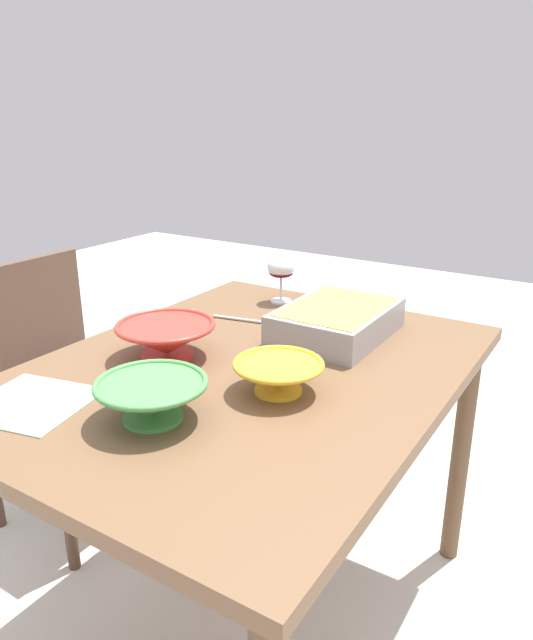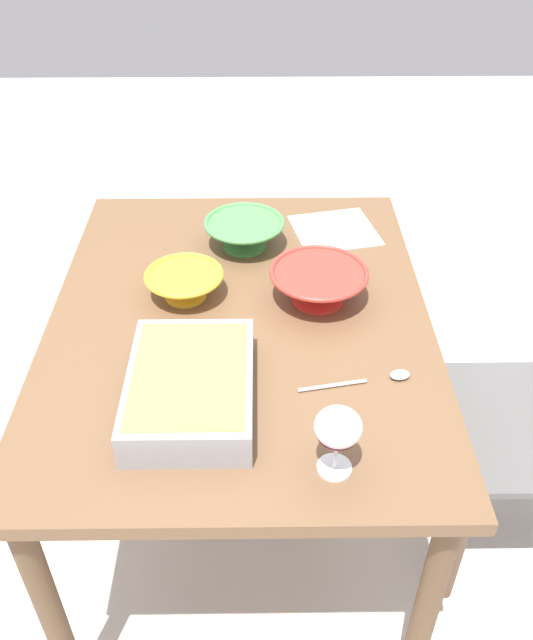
{
  "view_description": "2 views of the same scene",
  "coord_description": "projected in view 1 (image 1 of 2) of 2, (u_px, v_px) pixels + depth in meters",
  "views": [
    {
      "loc": [
        1.05,
        0.72,
        1.31
      ],
      "look_at": [
        -0.18,
        -0.06,
        0.8
      ],
      "focal_mm": 33.19,
      "sensor_mm": 36.0,
      "label": 1
    },
    {
      "loc": [
        -1.27,
        -0.05,
        1.73
      ],
      "look_at": [
        -0.07,
        -0.06,
        0.79
      ],
      "focal_mm": 37.64,
      "sensor_mm": 36.0,
      "label": 2
    }
  ],
  "objects": [
    {
      "name": "serving_bowl",
      "position": [
        166.0,
        338.0,
        1.42
      ],
      "size": [
        0.24,
        0.24,
        0.09
      ],
      "color": "red",
      "rests_on": "dining_table"
    },
    {
      "name": "napkin",
      "position": [
        31.0,
        403.0,
        1.2
      ],
      "size": [
        0.26,
        0.27,
        0.0
      ],
      "primitive_type": "cube",
      "rotation": [
        0.0,
        0.0,
        0.22
      ],
      "color": "#B2CCB7",
      "rests_on": "dining_table"
    },
    {
      "name": "chair",
      "position": [
        56.0,
        378.0,
        1.94
      ],
      "size": [
        0.46,
        0.4,
        0.86
      ],
      "color": "#595959",
      "rests_on": "ground_plane"
    },
    {
      "name": "dining_table",
      "position": [
        246.0,
        398.0,
        1.41
      ],
      "size": [
        1.18,
        0.91,
        0.75
      ],
      "color": "brown",
      "rests_on": "ground_plane"
    },
    {
      "name": "mixing_bowl",
      "position": [
        152.0,
        398.0,
        1.13
      ],
      "size": [
        0.22,
        0.22,
        0.08
      ],
      "color": "#4C994C",
      "rests_on": "dining_table"
    },
    {
      "name": "serving_spoon",
      "position": [
        206.0,
        314.0,
        1.72
      ],
      "size": [
        0.06,
        0.24,
        0.01
      ],
      "color": "silver",
      "rests_on": "dining_table"
    },
    {
      "name": "wine_glass",
      "position": [
        281.0,
        270.0,
        1.81
      ],
      "size": [
        0.09,
        0.09,
        0.15
      ],
      "color": "white",
      "rests_on": "dining_table"
    },
    {
      "name": "small_bowl",
      "position": [
        278.0,
        374.0,
        1.24
      ],
      "size": [
        0.19,
        0.19,
        0.07
      ],
      "color": "yellow",
      "rests_on": "dining_table"
    },
    {
      "name": "casserole_dish",
      "position": [
        337.0,
        319.0,
        1.56
      ],
      "size": [
        0.35,
        0.25,
        0.08
      ],
      "color": "#99999E",
      "rests_on": "dining_table"
    },
    {
      "name": "ground_plane",
      "position": [
        249.0,
        614.0,
        1.63
      ],
      "size": [
        8.0,
        8.0,
        0.0
      ],
      "primitive_type": "plane",
      "color": "beige"
    }
  ]
}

